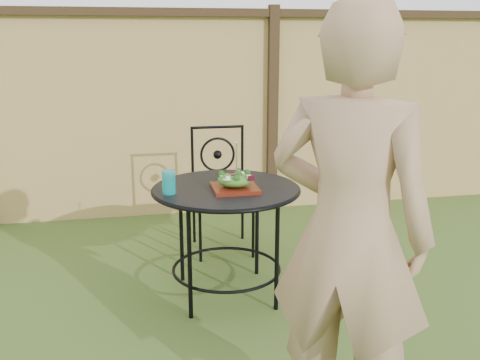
% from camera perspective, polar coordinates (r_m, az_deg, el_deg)
% --- Properties ---
extents(ground, '(60.00, 60.00, 0.00)m').
position_cam_1_polar(ground, '(3.13, -10.52, -16.43)').
color(ground, '#214315').
rests_on(ground, ground).
extents(fence, '(8.00, 0.12, 1.90)m').
position_cam_1_polar(fence, '(4.92, -11.57, 6.84)').
color(fence, '#E7C272').
rests_on(fence, ground).
extents(patio_table, '(0.92, 0.92, 0.72)m').
position_cam_1_polar(patio_table, '(3.34, -1.50, -3.03)').
color(patio_table, black).
rests_on(patio_table, ground).
extents(patio_chair, '(0.46, 0.46, 0.95)m').
position_cam_1_polar(patio_chair, '(4.14, -2.04, -0.65)').
color(patio_chair, black).
rests_on(patio_chair, ground).
extents(diner, '(0.77, 0.73, 1.77)m').
position_cam_1_polar(diner, '(2.10, 11.55, -5.76)').
color(diner, tan).
rests_on(diner, ground).
extents(salad_plate, '(0.27, 0.27, 0.02)m').
position_cam_1_polar(salad_plate, '(3.23, -0.55, -0.87)').
color(salad_plate, '#430E09').
rests_on(salad_plate, patio_table).
extents(salad, '(0.21, 0.21, 0.08)m').
position_cam_1_polar(salad, '(3.21, -0.55, 0.02)').
color(salad, '#235614').
rests_on(salad, salad_plate).
extents(fork, '(0.01, 0.01, 0.18)m').
position_cam_1_polar(fork, '(3.19, -0.38, 2.29)').
color(fork, silver).
rests_on(fork, salad).
extents(drinking_glass, '(0.08, 0.08, 0.14)m').
position_cam_1_polar(drinking_glass, '(3.17, -7.60, -0.22)').
color(drinking_glass, '#0C9291').
rests_on(drinking_glass, patio_table).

